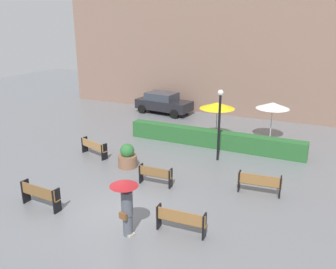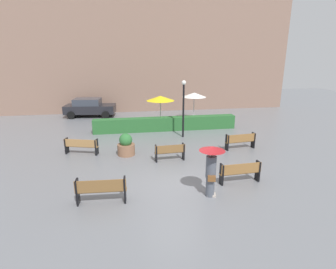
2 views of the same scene
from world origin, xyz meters
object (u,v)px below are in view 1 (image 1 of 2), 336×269
Objects in this scene: patio_umbrella_white at (273,106)px; bench_near_left at (40,194)px; lamp_post at (219,117)px; parked_car at (163,103)px; patio_umbrella_yellow at (217,105)px; bench_near_right at (181,220)px; planter_pot at (127,157)px; bench_far_left at (94,147)px; bench_far_right at (259,183)px; pedestrian_with_umbrella at (126,201)px; bench_mid_center at (155,175)px.

bench_near_left is at bearing -118.75° from patio_umbrella_white.
parked_car is at bearing 132.16° from lamp_post.
patio_umbrella_yellow is at bearing -155.01° from patio_umbrella_white.
bench_near_right is 10.05m from patio_umbrella_yellow.
planter_pot is at bearing -128.25° from patio_umbrella_white.
bench_far_left is at bearing 168.62° from planter_pot.
bench_far_right is 0.98× the size of bench_far_left.
pedestrian_with_umbrella is at bearing -95.14° from lamp_post.
parked_car is at bearing 93.61° from bench_far_left.
pedestrian_with_umbrella reaches higher than bench_far_right.
bench_near_right is 1.49× the size of planter_pot.
patio_umbrella_yellow reaches higher than bench_far_left.
lamp_post reaches higher than bench_mid_center.
bench_near_left is at bearing -82.24° from parked_car.
bench_far_left is 7.36m from patio_umbrella_yellow.
lamp_post is 1.59× the size of patio_umbrella_yellow.
pedestrian_with_umbrella is at bearing -58.71° from planter_pot.
bench_near_right is 0.98× the size of bench_near_left.
bench_mid_center is at bearing -111.51° from lamp_post.
planter_pot is (-6.34, 0.15, -0.01)m from bench_far_right.
bench_far_right is 0.41× the size of parked_car.
patio_umbrella_yellow is at bearing 46.18° from bench_far_left.
bench_near_left is 5.43m from bench_far_left.
patio_umbrella_white is (3.39, 8.23, 1.60)m from bench_mid_center.
patio_umbrella_white reaches higher than planter_pot.
bench_far_left is at bearing 159.31° from bench_mid_center.
lamp_post is at bearing 84.86° from pedestrian_with_umbrella.
parked_car reaches higher than bench_mid_center.
bench_far_left is at bearing 175.90° from bench_far_right.
bench_far_right is 13.78m from parked_car.
patio_umbrella_white is 0.52× the size of parked_car.
patio_umbrella_yellow reaches higher than bench_near_left.
patio_umbrella_yellow reaches higher than bench_mid_center.
patio_umbrella_white is (5.52, 7.01, 1.59)m from planter_pot.
bench_near_left reaches higher than bench_far_left.
patio_umbrella_yellow is at bearing 101.18° from bench_near_right.
lamp_post is at bearing -47.84° from parked_car.
lamp_post is (4.61, 7.46, 1.69)m from bench_near_left.
bench_far_right is 0.78× the size of patio_umbrella_yellow.
planter_pot is 6.44m from patio_umbrella_yellow.
patio_umbrella_white reaches higher than bench_far_left.
bench_far_right is 1.02× the size of bench_near_right.
pedestrian_with_umbrella is at bearing -68.31° from parked_car.
parked_car is at bearing 141.98° from patio_umbrella_yellow.
planter_pot is at bearing -143.76° from lamp_post.
bench_mid_center is at bearing -112.38° from patio_umbrella_white.
pedestrian_with_umbrella is 5.82m from planter_pot.
patio_umbrella_yellow is at bearing 109.54° from lamp_post.
bench_near_right is at bearing -95.00° from patio_umbrella_white.
bench_far_left is (-1.41, 5.24, -0.05)m from bench_near_left.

